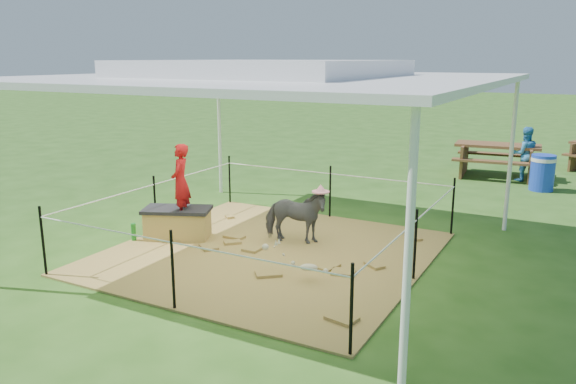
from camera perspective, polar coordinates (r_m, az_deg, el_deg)
The scene contains 14 objects.
ground at distance 8.68m, azimuth -1.89°, elevation -6.28°, with size 90.00×90.00×0.00m, color #2D5919.
hay_patch at distance 8.67m, azimuth -1.89°, elevation -6.19°, with size 4.60×4.60×0.03m, color brown.
canopy_tent at distance 8.17m, azimuth -2.04°, elevation 11.78°, with size 6.30×6.30×2.90m.
rope_fence at distance 8.48m, azimuth -1.93°, elevation -2.19°, with size 4.54×4.54×1.00m.
straw_bale at distance 9.44m, azimuth -11.14°, elevation -3.26°, with size 1.02×0.51×0.45m, color #AE8A3F.
dark_cloth at distance 9.37m, azimuth -11.21°, elevation -1.77°, with size 1.08×0.57×0.06m, color black.
woman at distance 9.17m, azimuth -10.89°, elevation 1.66°, with size 0.45×0.29×1.22m, color red.
green_bottle at distance 9.50m, azimuth -15.41°, elevation -3.93°, with size 0.08×0.08×0.28m, color #1C7F22.
pony at distance 8.95m, azimuth 0.71°, elevation -2.49°, with size 0.47×1.04×0.88m, color #48484D.
pink_hat at distance 8.83m, azimuth 0.72°, elevation 0.66°, with size 0.27×0.27×0.13m, color pink.
foal at distance 7.52m, azimuth 2.13°, elevation -7.48°, with size 0.77×0.43×0.43m, color #C6BB91, non-canonical shape.
trash_barrel at distance 13.91m, azimuth 24.43°, elevation 1.80°, with size 0.52×0.52×0.81m, color blue.
picnic_table_near at distance 15.07m, azimuth 20.42°, elevation 3.02°, with size 2.01×1.45×0.84m, color brown.
distant_person at distance 14.80m, azimuth 22.90°, elevation 3.58°, with size 0.64×0.50×1.32m, color #378DD1.
Camera 1 is at (4.13, -7.05, 2.93)m, focal length 35.00 mm.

